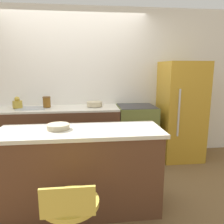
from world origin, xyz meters
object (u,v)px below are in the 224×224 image
refrigerator (181,111)px  mixing_bowl (95,104)px  stool_chair (71,221)px  kettle (17,103)px  oven_range (136,133)px

refrigerator → mixing_bowl: (-1.49, 0.07, 0.14)m
stool_chair → mixing_bowl: size_ratio=3.00×
refrigerator → stool_chair: (-1.77, -2.00, -0.46)m
stool_chair → refrigerator: bearing=48.6°
refrigerator → stool_chair: bearing=-131.4°
refrigerator → kettle: bearing=178.5°
oven_range → mixing_bowl: 0.88m
mixing_bowl → stool_chair: bearing=-97.5°
kettle → mixing_bowl: (1.24, 0.00, -0.03)m
oven_range → stool_chair: 2.26m
refrigerator → stool_chair: refrigerator is taller
kettle → oven_range: bearing=-1.2°
oven_range → kettle: (-1.96, 0.04, 0.55)m
mixing_bowl → kettle: bearing=-180.0°
stool_chair → mixing_bowl: (0.27, 2.08, 0.60)m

